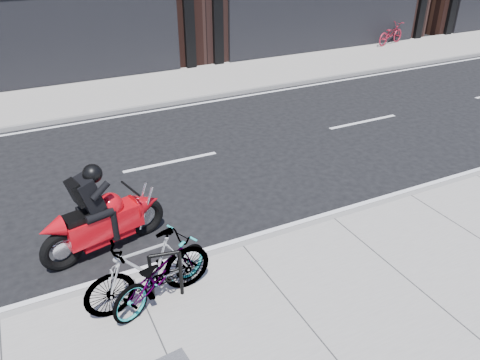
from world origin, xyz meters
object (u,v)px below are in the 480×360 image
bicycle_front (160,272)px  bicycle_rear (149,270)px  motorcycle (108,214)px  bicycle_far (391,34)px  bike_rack (166,271)px

bicycle_front → bicycle_rear: (-0.17, 0.00, 0.12)m
bicycle_rear → motorcycle: motorcycle is taller
bicycle_rear → bicycle_far: (15.13, 11.60, -0.11)m
bicycle_front → bicycle_far: size_ratio=0.99×
bike_rack → bicycle_far: size_ratio=0.45×
bicycle_rear → bicycle_far: bicycle_rear is taller
bike_rack → motorcycle: (-0.45, 1.80, 0.09)m
bike_rack → bicycle_front: bearing=164.8°
bicycle_front → bicycle_far: bicycle_far is taller
bicycle_front → motorcycle: size_ratio=0.78×
motorcycle → bicycle_front: bearing=-91.8°
bike_rack → motorcycle: bearing=104.0°
bicycle_far → motorcycle: bearing=106.2°
bicycle_rear → motorcycle: size_ratio=0.85×
bicycle_front → bicycle_rear: size_ratio=0.92×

